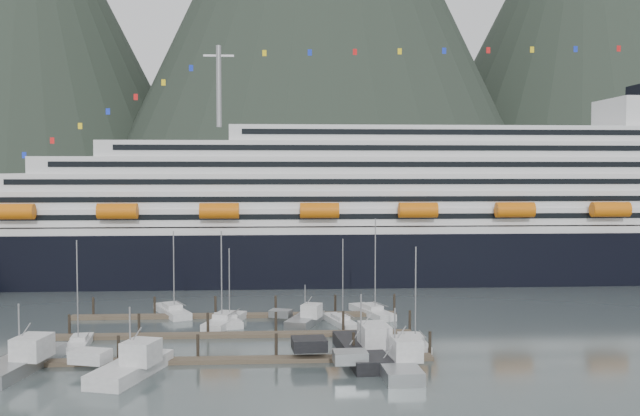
% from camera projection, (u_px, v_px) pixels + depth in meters
% --- Properties ---
extents(ground, '(1600.00, 1600.00, 0.00)m').
position_uv_depth(ground, '(268.00, 341.00, 95.37)').
color(ground, '#465252').
rests_on(ground, ground).
extents(mountains, '(870.00, 440.00, 420.00)m').
position_uv_depth(mountains, '(331.00, 13.00, 676.66)').
color(mountains, black).
rests_on(mountains, ground).
extents(cruise_ship, '(210.00, 30.40, 50.30)m').
position_uv_depth(cruise_ship, '(419.00, 218.00, 151.35)').
color(cruise_ship, black).
rests_on(cruise_ship, ground).
extents(dock_near, '(48.18, 2.28, 3.20)m').
position_uv_depth(dock_near, '(224.00, 360.00, 85.13)').
color(dock_near, '#473B2E').
rests_on(dock_near, ground).
extents(dock_mid, '(48.18, 2.28, 3.20)m').
position_uv_depth(dock_mid, '(231.00, 334.00, 98.09)').
color(dock_mid, '#473B2E').
rests_on(dock_mid, ground).
extents(dock_far, '(48.18, 2.28, 3.20)m').
position_uv_depth(dock_far, '(236.00, 315.00, 111.05)').
color(dock_far, '#473B2E').
rests_on(dock_far, ground).
extents(sailboat_a, '(3.15, 8.42, 13.72)m').
position_uv_depth(sailboat_a, '(79.00, 343.00, 92.48)').
color(sailboat_a, '#B6B6B6').
rests_on(sailboat_a, ground).
extents(sailboat_c, '(5.95, 11.24, 13.94)m').
position_uv_depth(sailboat_c, '(225.00, 322.00, 105.44)').
color(sailboat_c, '#B6B6B6').
rests_on(sailboat_c, ground).
extents(sailboat_d, '(4.74, 9.92, 12.62)m').
position_uv_depth(sailboat_d, '(340.00, 322.00, 105.76)').
color(sailboat_d, '#B6B6B6').
rests_on(sailboat_d, ground).
extents(sailboat_e, '(7.05, 11.19, 13.26)m').
position_uv_depth(sailboat_e, '(172.00, 312.00, 112.91)').
color(sailboat_e, '#B6B6B6').
rests_on(sailboat_e, ground).
extents(sailboat_f, '(4.67, 8.91, 11.27)m').
position_uv_depth(sailboat_f, '(228.00, 321.00, 106.32)').
color(sailboat_f, '#B6B6B6').
rests_on(sailboat_f, ground).
extents(sailboat_g, '(6.05, 11.24, 15.15)m').
position_uv_depth(sailboat_g, '(372.00, 312.00, 112.55)').
color(sailboat_g, '#B6B6B6').
rests_on(sailboat_g, ground).
extents(sailboat_h, '(2.69, 9.11, 13.01)m').
position_uv_depth(sailboat_h, '(414.00, 344.00, 92.36)').
color(sailboat_h, '#B6B6B6').
rests_on(sailboat_h, ground).
extents(trawler_a, '(11.06, 15.19, 8.14)m').
position_uv_depth(trawler_a, '(18.00, 361.00, 81.64)').
color(trawler_a, '#95989A').
rests_on(trawler_a, ground).
extents(trawler_b, '(10.62, 13.17, 8.19)m').
position_uv_depth(trawler_b, '(129.00, 366.00, 79.51)').
color(trawler_b, '#B6B6B6').
rests_on(trawler_b, ground).
extents(trawler_c, '(11.55, 16.31, 8.23)m').
position_uv_depth(trawler_c, '(359.00, 349.00, 87.07)').
color(trawler_c, black).
rests_on(trawler_c, ground).
extents(trawler_d, '(9.58, 12.96, 7.66)m').
position_uv_depth(trawler_d, '(393.00, 363.00, 81.24)').
color(trawler_d, '#95989A').
rests_on(trawler_d, ground).
extents(trawler_e, '(8.26, 10.08, 6.18)m').
position_uv_depth(trawler_e, '(304.00, 319.00, 105.78)').
color(trawler_e, '#95989A').
rests_on(trawler_e, ground).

